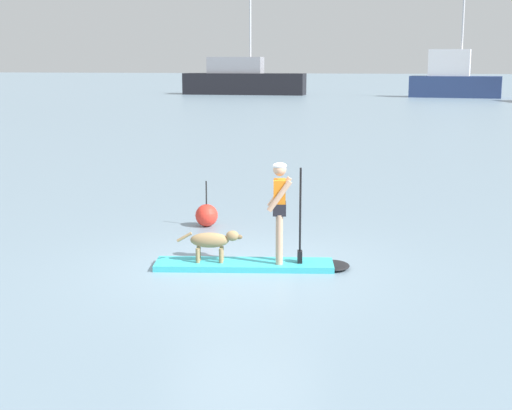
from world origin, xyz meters
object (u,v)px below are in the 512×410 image
(marker_buoy, at_px, (207,215))
(person_paddler, at_px, (280,205))
(moored_boat_far_port, at_px, (243,80))
(paddleboard, at_px, (257,265))
(dog, at_px, (213,241))
(moored_boat_outer, at_px, (454,79))

(marker_buoy, bearing_deg, person_paddler, -54.32)
(moored_boat_far_port, bearing_deg, paddleboard, -77.16)
(person_paddler, distance_m, dog, 1.31)
(person_paddler, height_order, moored_boat_outer, moored_boat_outer)
(dog, height_order, marker_buoy, marker_buoy)
(dog, distance_m, marker_buoy, 3.26)
(moored_boat_far_port, xyz_separation_m, marker_buoy, (13.23, -62.57, -1.27))
(dog, distance_m, moored_boat_far_port, 67.20)
(paddleboard, xyz_separation_m, dog, (-0.75, -0.13, 0.41))
(paddleboard, xyz_separation_m, moored_boat_far_port, (-14.94, 65.55, 1.46))
(dog, xyz_separation_m, moored_boat_far_port, (-14.19, 65.68, 1.05))
(paddleboard, xyz_separation_m, moored_boat_outer, (6.32, 63.35, 1.67))
(moored_boat_far_port, relative_size, moored_boat_outer, 1.12)
(dog, height_order, moored_boat_far_port, moored_boat_far_port)
(moored_boat_far_port, height_order, marker_buoy, moored_boat_far_port)
(person_paddler, distance_m, moored_boat_far_port, 67.26)
(dog, bearing_deg, marker_buoy, 107.16)
(moored_boat_far_port, bearing_deg, person_paddler, -76.83)
(dog, bearing_deg, person_paddler, 9.77)
(paddleboard, relative_size, moored_boat_outer, 0.30)
(dog, distance_m, moored_boat_outer, 63.88)
(moored_boat_far_port, bearing_deg, dog, -77.81)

